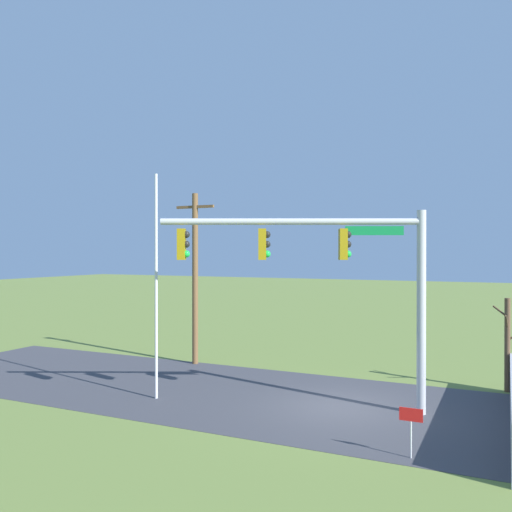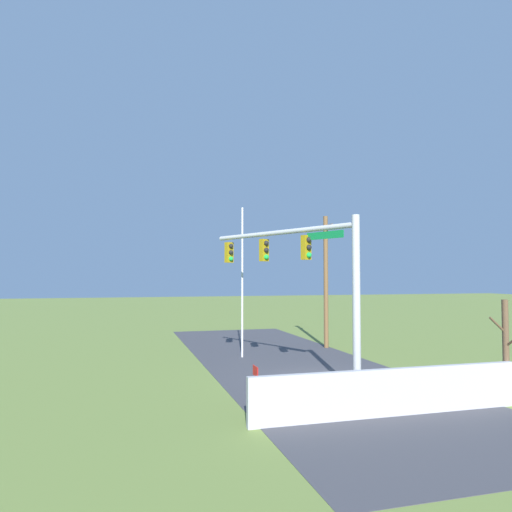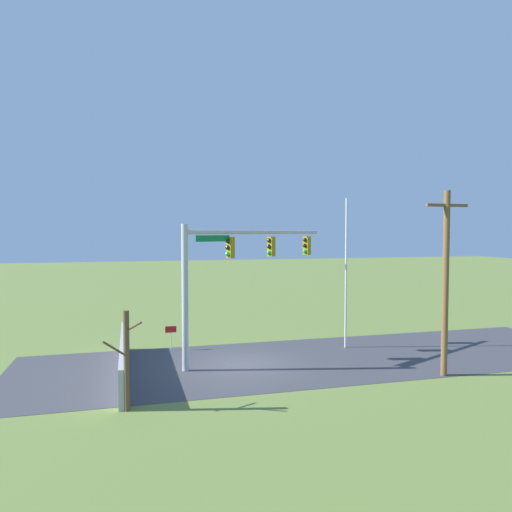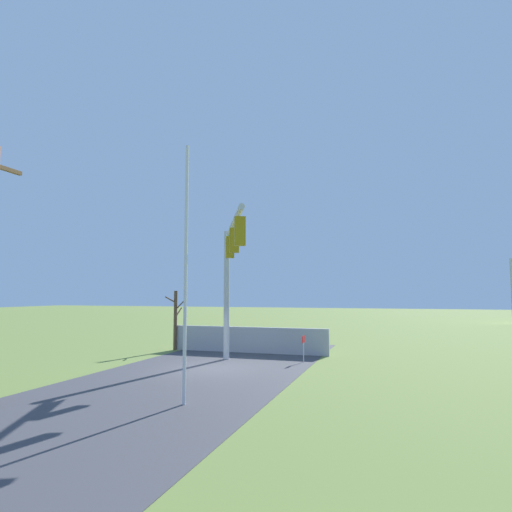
% 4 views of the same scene
% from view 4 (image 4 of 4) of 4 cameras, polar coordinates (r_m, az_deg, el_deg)
% --- Properties ---
extents(ground_plane, '(160.00, 160.00, 0.00)m').
position_cam_4_polar(ground_plane, '(19.36, -5.91, -14.43)').
color(ground_plane, olive).
extents(road_surface, '(28.00, 8.00, 0.01)m').
position_cam_4_polar(road_surface, '(15.84, -11.95, -16.48)').
color(road_surface, '#3D3D42').
rests_on(road_surface, ground_plane).
extents(sidewalk_corner, '(6.00, 6.00, 0.01)m').
position_cam_4_polar(sidewalk_corner, '(22.69, -2.98, -13.04)').
color(sidewalk_corner, '#B7B5AD').
rests_on(sidewalk_corner, ground_plane).
extents(retaining_fence, '(0.20, 8.74, 1.38)m').
position_cam_4_polar(retaining_fence, '(24.00, -1.00, -10.94)').
color(retaining_fence, '#A8A8AD').
rests_on(retaining_fence, ground_plane).
extents(signal_mast, '(7.48, 3.61, 6.29)m').
position_cam_4_polar(signal_mast, '(19.04, -3.42, -0.84)').
color(signal_mast, '#B2B5BA').
rests_on(signal_mast, ground_plane).
extents(flagpole, '(0.10, 0.10, 7.67)m').
position_cam_4_polar(flagpole, '(13.01, -9.22, -2.08)').
color(flagpole, silver).
rests_on(flagpole, ground_plane).
extents(bare_tree, '(1.27, 1.02, 3.35)m').
position_cam_4_polar(bare_tree, '(25.47, -10.52, -8.15)').
color(bare_tree, brown).
rests_on(bare_tree, ground_plane).
extents(open_sign, '(0.56, 0.04, 1.22)m').
position_cam_4_polar(open_sign, '(20.86, 6.26, -11.23)').
color(open_sign, silver).
rests_on(open_sign, ground_plane).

